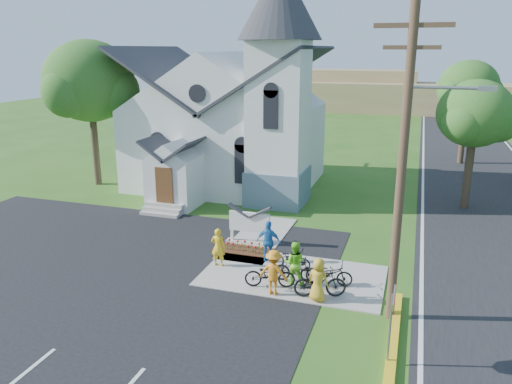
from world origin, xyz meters
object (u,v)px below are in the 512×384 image
(cyclist_3, at_px, (274,272))
(bike_4, at_px, (329,273))
(utility_pole, at_px, (405,158))
(cyclist_2, at_px, (269,242))
(church_sign, at_px, (249,222))
(bike_3, at_px, (320,282))
(bike_2, at_px, (291,259))
(cyclist_4, at_px, (318,280))
(bike_0, at_px, (270,275))
(bike_1, at_px, (295,269))
(cyclist_0, at_px, (218,247))
(stop_sign, at_px, (393,308))
(cyclist_1, at_px, (294,263))

(cyclist_3, bearing_deg, bike_4, -136.90)
(utility_pole, xyz_separation_m, cyclist_2, (-5.14, 2.98, -4.48))
(church_sign, height_order, bike_4, church_sign)
(bike_3, bearing_deg, bike_2, 19.54)
(utility_pole, xyz_separation_m, cyclist_4, (-2.55, 0.30, -4.57))
(bike_0, distance_m, bike_1, 1.06)
(bike_3, height_order, bike_4, bike_3)
(cyclist_0, bearing_deg, bike_2, -172.55)
(bike_0, height_order, cyclist_4, cyclist_4)
(bike_4, bearing_deg, cyclist_3, 122.60)
(utility_pole, xyz_separation_m, bike_1, (-3.65, 1.48, -4.84))
(bike_2, distance_m, cyclist_4, 2.76)
(stop_sign, distance_m, bike_3, 4.35)
(bike_1, bearing_deg, cyclist_0, 77.02)
(bike_0, bearing_deg, cyclist_2, 3.21)
(church_sign, height_order, bike_2, church_sign)
(stop_sign, height_order, cyclist_0, stop_sign)
(cyclist_2, xyz_separation_m, bike_3, (2.62, -2.40, -0.31))
(cyclist_2, relative_size, cyclist_4, 1.11)
(cyclist_3, distance_m, cyclist_4, 1.61)
(cyclist_3, height_order, cyclist_4, cyclist_3)
(bike_3, bearing_deg, church_sign, 25.34)
(bike_3, distance_m, bike_4, 1.07)
(stop_sign, bearing_deg, church_sign, 131.88)
(cyclist_1, xyz_separation_m, bike_2, (-0.44, 1.23, -0.40))
(church_sign, xyz_separation_m, bike_1, (2.91, -3.22, -0.47))
(cyclist_1, relative_size, bike_3, 0.90)
(bike_1, bearing_deg, cyclist_1, 173.18)
(bike_1, height_order, bike_4, bike_1)
(bike_3, bearing_deg, cyclist_4, 156.55)
(utility_pole, bearing_deg, cyclist_4, 173.28)
(cyclist_4, bearing_deg, utility_pole, -172.56)
(cyclist_4, bearing_deg, cyclist_2, -31.80)
(church_sign, bearing_deg, cyclist_3, -61.31)
(utility_pole, height_order, cyclist_3, utility_pole)
(cyclist_0, height_order, cyclist_2, cyclist_2)
(cyclist_1, bearing_deg, church_sign, -57.16)
(church_sign, height_order, bike_3, church_sign)
(bike_2, bearing_deg, cyclist_1, -154.80)
(utility_pole, height_order, bike_0, utility_pole)
(bike_0, distance_m, bike_2, 1.81)
(bike_1, bearing_deg, church_sign, 37.49)
(cyclist_0, height_order, bike_0, cyclist_0)
(stop_sign, bearing_deg, bike_1, 131.65)
(bike_0, xyz_separation_m, bike_3, (1.91, -0.20, 0.07))
(stop_sign, xyz_separation_m, cyclist_2, (-5.21, 5.68, -0.86))
(bike_0, bearing_deg, bike_2, -25.32)
(cyclist_1, relative_size, cyclist_4, 1.06)
(bike_0, bearing_deg, cyclist_0, 50.33)
(utility_pole, bearing_deg, church_sign, 144.40)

